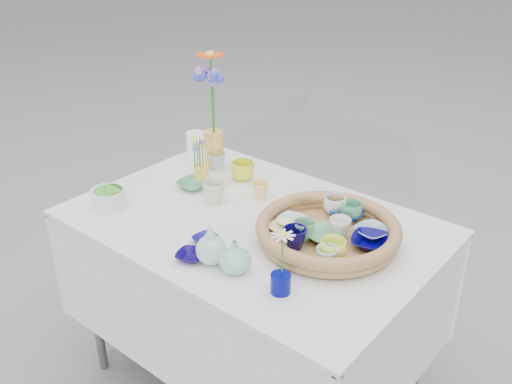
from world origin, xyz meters
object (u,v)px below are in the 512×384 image
Objects in this scene: display_table at (253,381)px; tall_vase_yellow at (214,148)px; bud_vase_seafoam at (235,256)px; wicker_tray at (328,232)px.

tall_vase_yellow reaches higher than display_table.
bud_vase_seafoam reaches higher than display_table.
bud_vase_seafoam is (0.15, -0.27, 0.82)m from display_table.
tall_vase_yellow is (-0.71, 0.21, 0.04)m from wicker_tray.
wicker_tray is 4.54× the size of bud_vase_seafoam.
bud_vase_seafoam is at bearing -111.56° from wicker_tray.
tall_vase_yellow is (-0.58, 0.53, 0.02)m from bud_vase_seafoam.
tall_vase_yellow is at bearing 163.48° from wicker_tray.
display_table is 0.98m from tall_vase_yellow.
bud_vase_seafoam is 0.69× the size of tall_vase_yellow.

